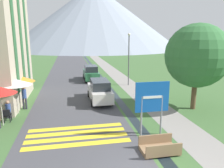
% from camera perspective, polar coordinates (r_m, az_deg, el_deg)
% --- Properties ---
extents(ground_plane, '(160.00, 160.00, 0.00)m').
position_cam_1_polar(ground_plane, '(27.40, -5.12, 1.27)').
color(ground_plane, '#3D6033').
extents(road, '(6.40, 60.00, 0.01)m').
position_cam_1_polar(road, '(37.12, -10.62, 4.07)').
color(road, '#424247').
rests_on(road, ground_plane).
extents(footpath, '(2.20, 60.00, 0.01)m').
position_cam_1_polar(footpath, '(37.65, -1.28, 4.40)').
color(footpath, gray).
rests_on(footpath, ground_plane).
extents(drainage_channel, '(0.60, 60.00, 0.00)m').
position_cam_1_polar(drainage_channel, '(37.33, -4.92, 4.28)').
color(drainage_channel, black).
rests_on(drainage_channel, ground_plane).
extents(crosswalk_marking, '(5.44, 2.54, 0.01)m').
position_cam_1_polar(crosswalk_marking, '(12.39, -9.11, -13.09)').
color(crosswalk_marking, yellow).
rests_on(crosswalk_marking, ground_plane).
extents(mountain_distant, '(69.68, 69.68, 25.36)m').
position_cam_1_polar(mountain_distant, '(93.53, -4.76, 17.01)').
color(mountain_distant, gray).
rests_on(mountain_distant, ground_plane).
extents(road_sign, '(1.86, 0.11, 2.99)m').
position_cam_1_polar(road_sign, '(11.75, 10.42, -4.47)').
color(road_sign, gray).
rests_on(road_sign, ground_plane).
extents(footbridge, '(1.70, 1.10, 0.65)m').
position_cam_1_polar(footbridge, '(10.80, 12.26, -15.98)').
color(footbridge, '#846647').
rests_on(footbridge, ground_plane).
extents(parked_car_near, '(1.71, 4.45, 1.82)m').
position_cam_1_polar(parked_car_near, '(17.98, -3.25, -1.72)').
color(parked_car_near, silver).
rests_on(parked_car_near, ground_plane).
extents(parked_car_far, '(1.73, 4.27, 1.82)m').
position_cam_1_polar(parked_car_far, '(26.51, -5.54, 2.88)').
color(parked_car_far, '#28663D').
rests_on(parked_car_far, ground_plane).
extents(cafe_chair_middle, '(0.40, 0.40, 0.85)m').
position_cam_1_polar(cafe_chair_middle, '(16.34, -24.81, -5.81)').
color(cafe_chair_middle, black).
rests_on(cafe_chair_middle, ground_plane).
extents(cafe_chair_near_left, '(0.40, 0.40, 0.85)m').
position_cam_1_polar(cafe_chair_near_left, '(15.27, -25.69, -7.15)').
color(cafe_chair_near_left, black).
rests_on(cafe_chair_near_left, ground_plane).
extents(cafe_chair_near_right, '(0.40, 0.40, 0.85)m').
position_cam_1_polar(cafe_chair_near_right, '(15.19, -25.81, -7.26)').
color(cafe_chair_near_right, black).
rests_on(cafe_chair_near_right, ground_plane).
extents(cafe_umbrella_middle_white, '(2.11, 2.11, 2.44)m').
position_cam_1_polar(cafe_umbrella_middle_white, '(16.18, -23.86, 0.42)').
color(cafe_umbrella_middle_white, '#B7B2A8').
rests_on(cafe_umbrella_middle_white, ground_plane).
extents(cafe_umbrella_rear_orange, '(2.24, 2.24, 2.21)m').
position_cam_1_polar(cafe_umbrella_rear_orange, '(18.74, -22.88, 1.23)').
color(cafe_umbrella_rear_orange, '#B7B2A8').
rests_on(cafe_umbrella_rear_orange, ground_plane).
extents(person_seated_far, '(0.32, 0.32, 1.20)m').
position_cam_1_polar(person_seated_far, '(15.87, -25.51, -5.83)').
color(person_seated_far, '#282833').
rests_on(person_seated_far, ground_plane).
extents(person_standing_terrace, '(0.32, 0.32, 1.72)m').
position_cam_1_polar(person_standing_terrace, '(17.24, -21.96, -2.96)').
color(person_standing_terrace, '#282833').
rests_on(person_standing_terrace, ground_plane).
extents(streetlamp, '(0.28, 0.28, 5.60)m').
position_cam_1_polar(streetlamp, '(23.64, 4.41, 7.54)').
color(streetlamp, '#515156').
rests_on(streetlamp, ground_plane).
extents(tree_by_path, '(4.54, 4.54, 6.21)m').
position_cam_1_polar(tree_by_path, '(16.70, 21.33, 6.89)').
color(tree_by_path, brown).
rests_on(tree_by_path, ground_plane).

